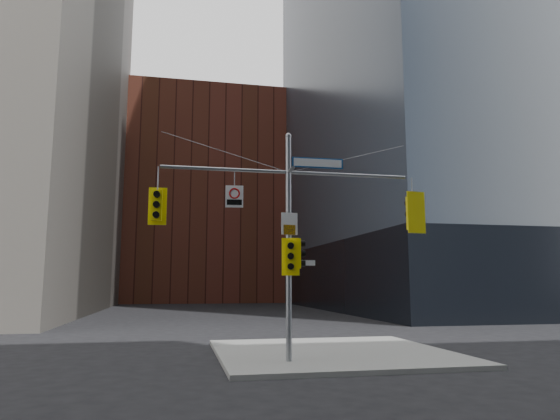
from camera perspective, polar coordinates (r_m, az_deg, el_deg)
name	(u,v)px	position (r m, az deg, el deg)	size (l,w,h in m)	color
ground	(305,378)	(13.88, 2.93, -18.68)	(160.00, 160.00, 0.00)	black
sidewalk_corner	(332,353)	(18.21, 5.99, -15.91)	(8.00, 8.00, 0.15)	gray
podium_ne	(495,278)	(55.06, 23.38, -7.10)	(36.40, 36.40, 6.00)	black
brick_midrise	(203,202)	(72.23, -8.74, 0.97)	(26.00, 20.00, 28.00)	brown
signal_assembly	(289,221)	(15.71, 0.99, -1.30)	(8.00, 0.80, 7.30)	gray
traffic_light_west_arm	(157,205)	(15.42, -13.88, 0.51)	(0.55, 0.44, 1.14)	#FFE90D
traffic_light_east_arm	(413,213)	(17.19, 14.96, -0.34)	(0.66, 0.57, 1.38)	#FFE90D
traffic_light_pole_side	(299,253)	(15.69, 2.14, -4.99)	(0.39, 0.34, 0.94)	#FFE90D
traffic_light_pole_front	(291,256)	(15.35, 1.22, -5.32)	(0.55, 0.50, 1.16)	#FFE90D
street_sign_blade	(318,163)	(16.30, 4.32, 5.38)	(1.71, 0.06, 0.33)	#0F4692
regulatory_sign_arm	(234,196)	(15.52, -5.24, 1.63)	(0.55, 0.10, 0.69)	silver
regulatory_sign_pole	(289,224)	(15.59, 1.08, -1.65)	(0.53, 0.09, 0.69)	silver
street_blade_ew	(303,263)	(15.72, 2.61, -6.04)	(0.84, 0.15, 0.17)	silver
street_blade_ns	(286,268)	(16.05, 0.65, -6.64)	(0.07, 0.73, 0.15)	#145926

